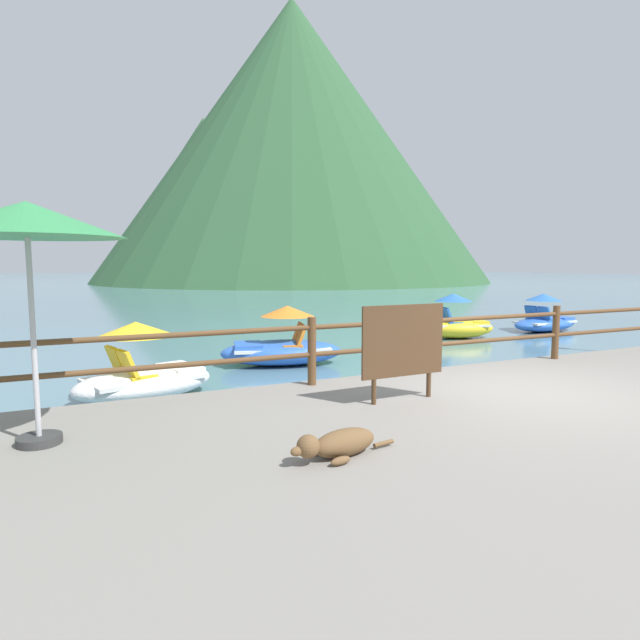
# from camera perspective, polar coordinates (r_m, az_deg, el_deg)

# --- Properties ---
(ground_plane) EXTENTS (200.00, 200.00, 0.00)m
(ground_plane) POSITION_cam_1_polar(r_m,az_deg,el_deg) (45.37, -18.49, 3.13)
(ground_plane) COLOR slate
(dock_railing) EXTENTS (23.92, 0.12, 0.95)m
(dock_railing) POSITION_cam_1_polar(r_m,az_deg,el_deg) (8.53, 13.84, -1.49)
(dock_railing) COLOR brown
(dock_railing) RESTS_ON promenade_dock
(sign_board) EXTENTS (1.18, 0.09, 1.19)m
(sign_board) POSITION_cam_1_polar(r_m,az_deg,el_deg) (6.49, 9.03, -2.40)
(sign_board) COLOR silver
(sign_board) RESTS_ON promenade_dock
(beach_umbrella) EXTENTS (1.70, 1.70, 2.24)m
(beach_umbrella) POSITION_cam_1_polar(r_m,az_deg,el_deg) (5.45, -29.29, 9.20)
(beach_umbrella) COLOR #B2B2B7
(beach_umbrella) RESTS_ON promenade_dock
(dog_resting) EXTENTS (1.08, 0.42, 0.26)m
(dog_resting) POSITION_cam_1_polar(r_m,az_deg,el_deg) (4.68, 1.97, -13.30)
(dog_resting) COLOR brown
(dog_resting) RESTS_ON promenade_dock
(pedal_boat_0) EXTENTS (2.59, 1.37, 1.18)m
(pedal_boat_0) POSITION_cam_1_polar(r_m,az_deg,el_deg) (17.77, 23.26, 0.04)
(pedal_boat_0) COLOR blue
(pedal_boat_0) RESTS_ON ground
(pedal_boat_1) EXTENTS (2.37, 1.74, 1.26)m
(pedal_boat_1) POSITION_cam_1_polar(r_m,az_deg,el_deg) (15.29, 14.59, -0.34)
(pedal_boat_1) COLOR yellow
(pedal_boat_1) RESTS_ON ground
(pedal_boat_2) EXTENTS (2.41, 1.75, 1.21)m
(pedal_boat_2) POSITION_cam_1_polar(r_m,az_deg,el_deg) (8.57, -18.61, -5.53)
(pedal_boat_2) COLOR white
(pedal_boat_2) RESTS_ON ground
(pedal_boat_3) EXTENTS (2.72, 1.77, 1.23)m
(pedal_boat_3) POSITION_cam_1_polar(r_m,az_deg,el_deg) (10.89, -4.18, -2.85)
(pedal_boat_3) COLOR blue
(pedal_boat_3) RESTS_ON ground
(cliff_headland) EXTENTS (46.82, 46.82, 33.38)m
(cliff_headland) POSITION_cam_1_polar(r_m,az_deg,el_deg) (66.94, -4.53, 17.76)
(cliff_headland) COLOR #2D5633
(cliff_headland) RESTS_ON ground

